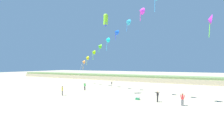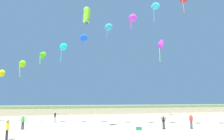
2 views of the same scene
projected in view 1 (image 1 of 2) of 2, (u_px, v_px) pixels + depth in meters
ground_plane at (74, 114)px, 16.26m from camera, size 240.00×240.00×0.00m
dune_ridge at (150, 78)px, 50.73m from camera, size 120.00×8.34×1.97m
person_near_left at (182, 98)px, 19.74m from camera, size 0.59×0.23×1.69m
person_near_right at (62, 90)px, 26.64m from camera, size 0.43×0.52×1.69m
person_mid_center at (85, 86)px, 32.26m from camera, size 0.58×0.23×1.66m
person_far_left at (112, 84)px, 36.27m from camera, size 0.35×0.52×1.61m
person_far_right at (158, 96)px, 21.71m from camera, size 0.45×0.43×1.58m
kite_banner_string at (127, 23)px, 27.13m from camera, size 37.07×20.32×20.34m
large_kite_low_lead at (210, 20)px, 31.38m from camera, size 0.91×2.10×4.81m
large_kite_mid_trail at (106, 20)px, 26.22m from camera, size 1.24×1.22×2.29m
beach_cooler at (137, 98)px, 23.22m from camera, size 0.58×0.41×0.46m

